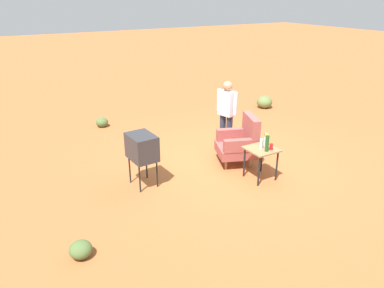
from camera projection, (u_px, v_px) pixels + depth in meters
name	position (u px, v px, depth m)	size (l,w,h in m)	color
ground_plane	(233.00, 159.00, 8.05)	(60.00, 60.00, 0.00)	#AD6033
armchair	(240.00, 142.00, 7.69)	(0.99, 1.00, 1.06)	#937047
side_table	(261.00, 153.00, 7.02)	(0.56, 0.56, 0.65)	black
tv_on_stand	(142.00, 147.00, 6.69)	(0.62, 0.48, 1.03)	black
person_standing	(227.00, 112.00, 8.18)	(0.55, 0.30, 1.64)	#2D3347
soda_can_red	(271.00, 147.00, 6.90)	(0.07, 0.07, 0.12)	red
bottle_wine_green	(267.00, 143.00, 6.80)	(0.07, 0.07, 0.32)	#1E5623
bottle_short_clear	(261.00, 144.00, 6.94)	(0.06, 0.06, 0.20)	silver
flower_vase	(266.00, 139.00, 7.04)	(0.15, 0.10, 0.27)	silver
shrub_near	(264.00, 102.00, 11.59)	(0.50, 0.50, 0.38)	olive
shrub_mid	(81.00, 249.00, 5.03)	(0.32, 0.32, 0.25)	#516B38
shrub_far	(102.00, 122.00, 9.96)	(0.34, 0.34, 0.26)	#516B38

